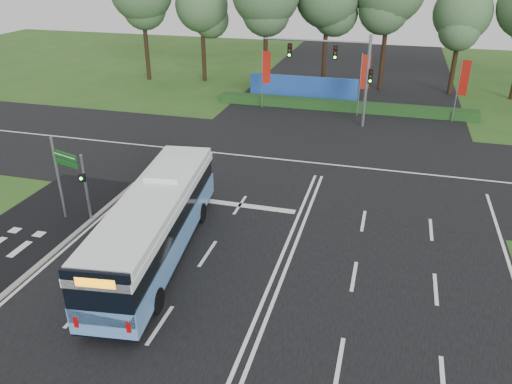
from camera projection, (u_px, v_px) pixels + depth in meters
ground at (278, 265)px, 21.93m from camera, size 120.00×120.00×0.00m
road_main at (278, 265)px, 21.93m from camera, size 20.00×120.00×0.04m
road_cross at (320, 164)px, 32.33m from camera, size 120.00×14.00×0.05m
kerb_strip at (37, 267)px, 21.73m from camera, size 0.25×18.00×0.12m
city_bus at (156, 223)px, 21.85m from camera, size 3.99×12.08×3.40m
pedestrian_signal at (85, 186)px, 24.73m from camera, size 0.32×0.42×3.59m
street_sign at (61, 171)px, 24.46m from camera, size 1.65×0.60×4.42m
banner_flag_left at (265, 71)px, 42.33m from camera, size 0.75×0.11×5.05m
banner_flag_mid at (364, 76)px, 40.36m from camera, size 0.76×0.16×5.16m
banner_flag_right at (462, 82)px, 38.77m from camera, size 0.70×0.35×5.08m
traffic_light_gantry at (344, 66)px, 37.63m from camera, size 8.41×0.28×7.00m
hedge at (343, 106)px, 43.01m from camera, size 22.00×1.20×0.80m
blue_hoarding at (303, 88)px, 45.84m from camera, size 10.00×0.30×2.20m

